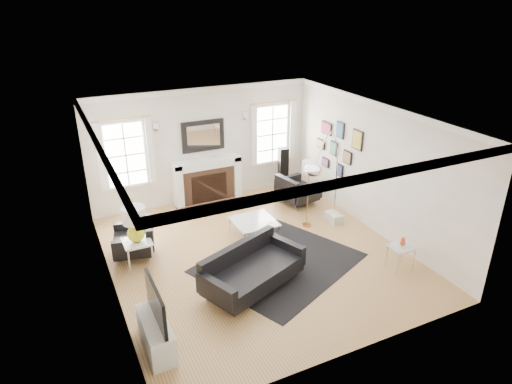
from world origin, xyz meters
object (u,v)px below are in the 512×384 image
armchair_right (296,191)px  arc_floor_lamp (326,183)px  fireplace (208,181)px  sofa (251,270)px  gourd_lamp (135,222)px  armchair_left (136,241)px  coffee_table (254,222)px

armchair_right → arc_floor_lamp: (-0.40, -1.80, 0.97)m
armchair_right → fireplace: bearing=150.6°
fireplace → sofa: fireplace is taller
armchair_right → arc_floor_lamp: 2.08m
gourd_lamp → arc_floor_lamp: size_ratio=0.29×
armchair_left → arc_floor_lamp: 3.93m
armchair_left → gourd_lamp: 0.78m
fireplace → armchair_right: fireplace is taller
armchair_left → armchair_right: armchair_right is taller
sofa → coffee_table: 1.79m
arc_floor_lamp → fireplace: bearing=117.6°
gourd_lamp → sofa: bearing=-42.0°
fireplace → sofa: 3.74m
armchair_right → gourd_lamp: gourd_lamp is taller
armchair_left → fireplace: bearing=39.4°
sofa → arc_floor_lamp: arc_floor_lamp is taller
sofa → armchair_left: sofa is taller
arc_floor_lamp → coffee_table: bearing=148.4°
coffee_table → armchair_left: bearing=171.9°
sofa → gourd_lamp: (-1.64, 1.48, 0.62)m
armchair_right → arc_floor_lamp: bearing=-102.4°
armchair_right → gourd_lamp: bearing=-164.3°
sofa → armchair_right: (2.45, 2.63, 0.00)m
fireplace → gourd_lamp: gourd_lamp is taller
gourd_lamp → arc_floor_lamp: arc_floor_lamp is taller
fireplace → coffee_table: (0.26, -2.10, -0.19)m
fireplace → armchair_left: fireplace is taller
fireplace → arc_floor_lamp: arc_floor_lamp is taller
fireplace → armchair_left: bearing=-140.6°
fireplace → gourd_lamp: 3.15m
armchair_left → gourd_lamp: bearing=-97.2°
armchair_right → coffee_table: (-1.63, -1.04, 0.01)m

